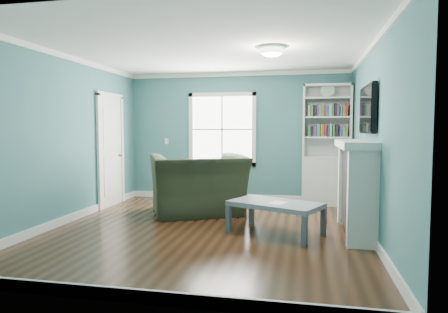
# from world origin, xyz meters

# --- Properties ---
(floor) EXTENTS (5.00, 5.00, 0.00)m
(floor) POSITION_xyz_m (0.00, 0.00, 0.00)
(floor) COLOR black
(floor) RESTS_ON ground
(room_walls) EXTENTS (5.00, 5.00, 5.00)m
(room_walls) POSITION_xyz_m (0.00, 0.00, 1.58)
(room_walls) COLOR #346E74
(room_walls) RESTS_ON ground
(trim) EXTENTS (4.50, 5.00, 2.60)m
(trim) POSITION_xyz_m (0.00, 0.00, 1.24)
(trim) COLOR white
(trim) RESTS_ON ground
(window) EXTENTS (1.40, 0.06, 1.50)m
(window) POSITION_xyz_m (-0.30, 2.49, 1.45)
(window) COLOR white
(window) RESTS_ON room_walls
(bookshelf) EXTENTS (0.90, 0.35, 2.31)m
(bookshelf) POSITION_xyz_m (1.77, 2.30, 0.92)
(bookshelf) COLOR silver
(bookshelf) RESTS_ON ground
(fireplace) EXTENTS (0.44, 1.58, 1.30)m
(fireplace) POSITION_xyz_m (2.08, 0.20, 0.64)
(fireplace) COLOR black
(fireplace) RESTS_ON ground
(tv) EXTENTS (0.06, 1.10, 0.65)m
(tv) POSITION_xyz_m (2.20, 0.20, 1.72)
(tv) COLOR black
(tv) RESTS_ON fireplace
(door) EXTENTS (0.12, 0.98, 2.17)m
(door) POSITION_xyz_m (-2.22, 1.40, 1.07)
(door) COLOR silver
(door) RESTS_ON ground
(ceiling_fixture) EXTENTS (0.38, 0.38, 0.15)m
(ceiling_fixture) POSITION_xyz_m (0.90, 0.10, 2.55)
(ceiling_fixture) COLOR white
(ceiling_fixture) RESTS_ON room_walls
(light_switch) EXTENTS (0.08, 0.01, 0.12)m
(light_switch) POSITION_xyz_m (-1.50, 2.48, 1.20)
(light_switch) COLOR white
(light_switch) RESTS_ON room_walls
(recliner) EXTENTS (1.84, 1.57, 1.36)m
(recliner) POSITION_xyz_m (-0.43, 1.06, 0.68)
(recliner) COLOR black
(recliner) RESTS_ON ground
(coffee_table) EXTENTS (1.40, 1.12, 0.45)m
(coffee_table) POSITION_xyz_m (0.98, -0.02, 0.39)
(coffee_table) COLOR #464D54
(coffee_table) RESTS_ON ground
(paper_sheet) EXTENTS (0.30, 0.33, 0.00)m
(paper_sheet) POSITION_xyz_m (1.01, -0.09, 0.45)
(paper_sheet) COLOR white
(paper_sheet) RESTS_ON coffee_table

